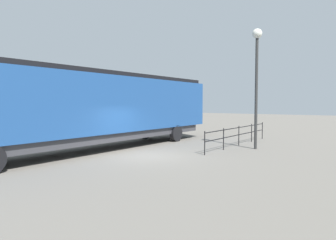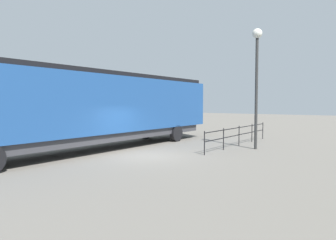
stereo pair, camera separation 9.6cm
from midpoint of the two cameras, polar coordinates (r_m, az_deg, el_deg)
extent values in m
plane|color=#666059|center=(15.20, -4.36, -6.62)|extent=(120.00, 120.00, 0.00)
cube|color=navy|center=(17.08, -13.83, 2.84)|extent=(3.01, 18.62, 3.02)
cube|color=black|center=(22.99, 1.23, 1.85)|extent=(2.89, 2.90, 2.12)
cube|color=black|center=(17.16, -13.90, 8.29)|extent=(2.71, 17.87, 0.24)
cube|color=#38383D|center=(17.18, -13.75, -2.96)|extent=(2.71, 17.13, 0.45)
cylinder|color=black|center=(22.38, -4.39, -2.06)|extent=(0.30, 1.10, 1.10)
cylinder|color=black|center=(20.75, 1.36, -2.46)|extent=(0.30, 1.10, 1.10)
cylinder|color=#2D2D2D|center=(17.89, 15.83, 4.76)|extent=(0.16, 0.16, 6.23)
sphere|color=silver|center=(18.29, 15.99, 15.09)|extent=(0.54, 0.54, 0.54)
cube|color=black|center=(19.18, 12.82, -1.36)|extent=(0.04, 8.55, 0.04)
cube|color=black|center=(19.22, 12.81, -2.67)|extent=(0.04, 8.55, 0.04)
cylinder|color=black|center=(15.40, 6.61, -4.27)|extent=(0.05, 0.05, 1.19)
cylinder|color=black|center=(17.28, 10.05, -3.48)|extent=(0.05, 0.05, 1.19)
cylinder|color=black|center=(19.22, 12.81, -2.85)|extent=(0.05, 0.05, 1.19)
cylinder|color=black|center=(21.20, 15.05, -2.32)|extent=(0.05, 0.05, 1.19)
cylinder|color=black|center=(23.21, 16.90, -1.89)|extent=(0.05, 0.05, 1.19)
camera|label=1|loc=(0.05, -90.16, -0.01)|focal=33.02mm
camera|label=2|loc=(0.05, 89.84, 0.01)|focal=33.02mm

